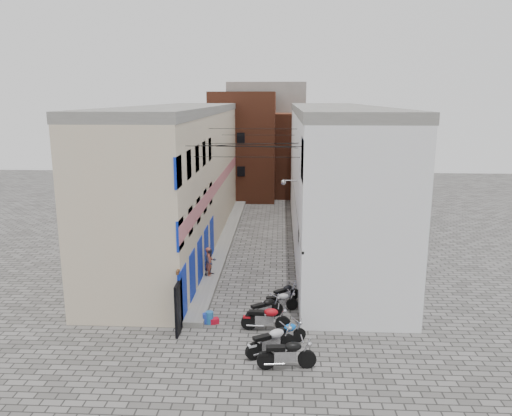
% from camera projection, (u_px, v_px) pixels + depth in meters
% --- Properties ---
extents(ground, '(90.00, 90.00, 0.00)m').
position_uv_depth(ground, '(241.00, 329.00, 20.99)').
color(ground, '#52504D').
rests_on(ground, ground).
extents(plinth, '(0.90, 26.00, 0.25)m').
position_uv_depth(plinth, '(226.00, 239.00, 33.73)').
color(plinth, slate).
rests_on(plinth, ground).
extents(building_left, '(5.10, 27.00, 9.00)m').
position_uv_depth(building_left, '(181.00, 175.00, 32.88)').
color(building_left, beige).
rests_on(building_left, ground).
extents(building_right, '(5.94, 26.00, 9.00)m').
position_uv_depth(building_right, '(333.00, 176.00, 32.42)').
color(building_right, white).
rests_on(building_right, ground).
extents(building_far_brick_left, '(6.00, 6.00, 10.00)m').
position_uv_depth(building_far_brick_left, '(243.00, 146.00, 47.28)').
color(building_far_brick_left, brown).
rests_on(building_far_brick_left, ground).
extents(building_far_brick_right, '(5.00, 6.00, 8.00)m').
position_uv_depth(building_far_brick_right, '(296.00, 154.00, 49.20)').
color(building_far_brick_right, brown).
rests_on(building_far_brick_right, ground).
extents(building_far_concrete, '(8.00, 5.00, 11.00)m').
position_uv_depth(building_far_concrete, '(267.00, 136.00, 52.92)').
color(building_far_concrete, slate).
rests_on(building_far_concrete, ground).
extents(far_shopfront, '(2.00, 0.30, 2.40)m').
position_uv_depth(far_shopfront, '(263.00, 191.00, 45.28)').
color(far_shopfront, black).
rests_on(far_shopfront, ground).
extents(overhead_wires, '(5.80, 13.02, 1.32)m').
position_uv_depth(overhead_wires, '(251.00, 143.00, 26.88)').
color(overhead_wires, black).
rests_on(overhead_wires, ground).
extents(motorcycle_a, '(2.22, 0.90, 1.25)m').
position_uv_depth(motorcycle_a, '(287.00, 353.00, 17.83)').
color(motorcycle_a, black).
rests_on(motorcycle_a, ground).
extents(motorcycle_b, '(2.18, 1.64, 1.23)m').
position_uv_depth(motorcycle_b, '(271.00, 340.00, 18.77)').
color(motorcycle_b, silver).
rests_on(motorcycle_b, ground).
extents(motorcycle_c, '(1.86, 1.42, 1.05)m').
position_uv_depth(motorcycle_c, '(286.00, 333.00, 19.53)').
color(motorcycle_c, blue).
rests_on(motorcycle_c, ground).
extents(motorcycle_d, '(2.12, 0.76, 1.21)m').
position_uv_depth(motorcycle_d, '(266.00, 317.00, 20.76)').
color(motorcycle_d, '#AF0C15').
rests_on(motorcycle_d, ground).
extents(motorcycle_e, '(1.90, 1.61, 1.11)m').
position_uv_depth(motorcycle_e, '(265.00, 308.00, 21.81)').
color(motorcycle_e, black).
rests_on(motorcycle_e, ground).
extents(motorcycle_f, '(1.84, 0.98, 1.02)m').
position_uv_depth(motorcycle_f, '(279.00, 301.00, 22.66)').
color(motorcycle_f, '#B0B0B5').
rests_on(motorcycle_f, ground).
extents(motorcycle_g, '(1.70, 1.61, 1.03)m').
position_uv_depth(motorcycle_g, '(285.00, 293.00, 23.55)').
color(motorcycle_g, black).
rests_on(motorcycle_g, ground).
extents(person_a, '(0.38, 0.57, 1.53)m').
position_uv_depth(person_a, '(209.00, 261.00, 26.51)').
color(person_a, '#9F4C39').
rests_on(person_a, plinth).
extents(person_b, '(0.88, 0.89, 1.45)m').
position_uv_depth(person_b, '(210.00, 262.00, 26.53)').
color(person_b, '#2B2E41').
rests_on(person_b, plinth).
extents(water_jug_near, '(0.36, 0.36, 0.44)m').
position_uv_depth(water_jug_near, '(206.00, 318.00, 21.51)').
color(water_jug_near, blue).
rests_on(water_jug_near, ground).
extents(water_jug_far, '(0.35, 0.35, 0.53)m').
position_uv_depth(water_jug_far, '(210.00, 318.00, 21.49)').
color(water_jug_far, '#226AAE').
rests_on(water_jug_far, ground).
extents(red_crate, '(0.44, 0.39, 0.23)m').
position_uv_depth(red_crate, '(214.00, 321.00, 21.51)').
color(red_crate, '#B30C22').
rests_on(red_crate, ground).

